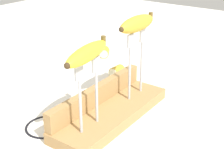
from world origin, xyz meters
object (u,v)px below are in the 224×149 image
at_px(banana_chunk_near, 104,52).
at_px(banana_chunk_far, 117,72).
at_px(banana_raised_right, 137,24).
at_px(fork_fallen_near, 11,115).
at_px(fork_stand_right, 136,58).
at_px(banana_raised_left, 87,53).
at_px(wire_coil, 47,126).
at_px(fork_stand_left, 88,88).

relative_size(banana_chunk_near, banana_chunk_far, 1.29).
bearing_deg(banana_raised_right, fork_fallen_near, 137.31).
bearing_deg(fork_fallen_near, fork_stand_right, -42.69).
xyz_separation_m(banana_raised_left, banana_chunk_near, (0.48, 0.32, -0.20)).
xyz_separation_m(fork_stand_right, banana_raised_left, (-0.21, -0.00, 0.08)).
bearing_deg(banana_chunk_near, banana_raised_right, -130.77).
height_order(fork_stand_right, wire_coil, fork_stand_right).
bearing_deg(fork_stand_right, fork_fallen_near, 137.31).
height_order(fork_stand_right, fork_fallen_near, fork_stand_right).
distance_m(fork_fallen_near, banana_chunk_far, 0.40).
height_order(fork_stand_left, banana_chunk_far, fork_stand_left).
relative_size(fork_stand_right, banana_raised_left, 1.08).
relative_size(banana_raised_right, banana_chunk_near, 2.46).
xyz_separation_m(fork_stand_left, banana_raised_left, (-0.00, -0.00, 0.09)).
bearing_deg(fork_stand_right, fork_stand_left, -180.00).
xyz_separation_m(banana_raised_left, banana_raised_right, (0.21, 0.00, 0.02)).
bearing_deg(fork_stand_right, wire_coil, 153.21).
relative_size(fork_stand_left, banana_chunk_far, 3.54).
distance_m(banana_raised_left, banana_raised_right, 0.21).
bearing_deg(banana_chunk_far, fork_stand_left, -155.62).
xyz_separation_m(banana_raised_right, banana_chunk_near, (0.27, 0.32, -0.23)).
bearing_deg(wire_coil, banana_chunk_near, 20.72).
distance_m(fork_stand_right, fork_fallen_near, 0.38).
relative_size(banana_raised_right, wire_coil, 1.37).
bearing_deg(banana_chunk_far, fork_stand_right, -130.15).
distance_m(fork_stand_left, fork_stand_right, 0.21).
distance_m(banana_chunk_near, wire_coil, 0.55).
height_order(fork_fallen_near, wire_coil, same).
relative_size(banana_raised_left, banana_raised_right, 1.14).
relative_size(fork_stand_right, fork_fallen_near, 1.27).
bearing_deg(banana_raised_left, wire_coil, 103.82).
distance_m(fork_stand_left, banana_chunk_near, 0.59).
relative_size(banana_raised_left, fork_fallen_near, 1.18).
bearing_deg(banana_chunk_far, wire_coil, -174.92).
relative_size(banana_raised_left, wire_coil, 1.57).
height_order(fork_stand_left, fork_fallen_near, fork_stand_left).
bearing_deg(banana_raised_right, banana_chunk_far, 49.84).
xyz_separation_m(fork_stand_left, fork_fallen_near, (-0.05, 0.24, -0.13)).
bearing_deg(banana_chunk_far, fork_fallen_near, 167.69).
height_order(fork_stand_right, banana_chunk_near, fork_stand_right).
bearing_deg(wire_coil, banana_raised_left, -76.18).
distance_m(banana_raised_right, fork_fallen_near, 0.43).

